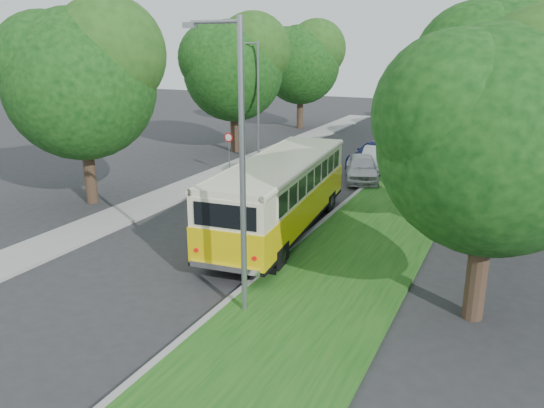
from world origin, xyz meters
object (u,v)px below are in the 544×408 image
at_px(car_silver, 362,168).
at_px(car_grey, 408,132).
at_px(lamppost_near, 239,162).
at_px(vintage_bus, 280,197).
at_px(lamppost_far, 257,97).
at_px(car_white, 376,159).
at_px(car_blue, 376,154).

relative_size(car_silver, car_grey, 0.91).
relative_size(lamppost_near, vintage_bus, 0.76).
bearing_deg(lamppost_near, vintage_bus, 105.19).
distance_m(lamppost_far, car_white, 8.45).
bearing_deg(car_silver, car_white, 71.58).
relative_size(lamppost_near, car_white, 1.91).
bearing_deg(vintage_bus, car_white, 82.12).
relative_size(lamppost_near, car_grey, 1.68).
distance_m(lamppost_near, vintage_bus, 7.20).
bearing_deg(car_silver, car_blue, 75.72).
bearing_deg(lamppost_near, car_grey, 92.98).
relative_size(car_white, car_grey, 0.88).
bearing_deg(car_blue, lamppost_near, -74.96).
xyz_separation_m(car_silver, car_white, (0.00, 2.95, -0.05)).
xyz_separation_m(lamppost_far, vintage_bus, (7.17, -12.10, -2.56)).
distance_m(car_white, car_blue, 1.19).
distance_m(vintage_bus, car_grey, 24.16).
relative_size(vintage_bus, car_silver, 2.43).
xyz_separation_m(car_white, car_grey, (-0.38, 11.40, -0.03)).
distance_m(lamppost_near, car_blue, 20.66).
bearing_deg(car_silver, vintage_bus, -111.52).
height_order(lamppost_near, vintage_bus, lamppost_near).
bearing_deg(lamppost_near, car_blue, 94.24).
xyz_separation_m(lamppost_far, car_white, (7.70, 0.63, -3.43)).
bearing_deg(lamppost_far, car_silver, -16.77).
relative_size(car_blue, car_grey, 1.08).
xyz_separation_m(lamppost_near, car_silver, (-1.21, 16.18, -3.63)).
height_order(vintage_bus, car_silver, vintage_bus).
bearing_deg(lamppost_far, lamppost_near, -64.29).
height_order(lamppost_near, lamppost_far, lamppost_near).
height_order(car_white, car_blue, car_blue).
xyz_separation_m(lamppost_far, car_grey, (7.32, 12.04, -3.45)).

